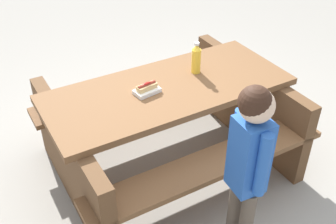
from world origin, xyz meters
TOP-DOWN VIEW (x-y plane):
  - ground_plane at (0.00, 0.00)m, footprint 30.00×30.00m
  - picnic_table at (0.00, 0.00)m, footprint 2.03×1.71m
  - soda_bottle at (-0.27, -0.13)m, footprint 0.07×0.07m
  - hotdog_tray at (0.17, 0.03)m, footprint 0.21×0.16m
  - child_in_coat at (-0.15, 0.92)m, footprint 0.20×0.31m

SIDE VIEW (x-z plane):
  - ground_plane at x=0.00m, z-range 0.00..0.00m
  - picnic_table at x=0.00m, z-range 0.07..0.82m
  - hotdog_tray at x=0.17m, z-range 0.74..0.82m
  - child_in_coat at x=-0.15m, z-range 0.17..1.42m
  - soda_bottle at x=-0.27m, z-range 0.74..0.99m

